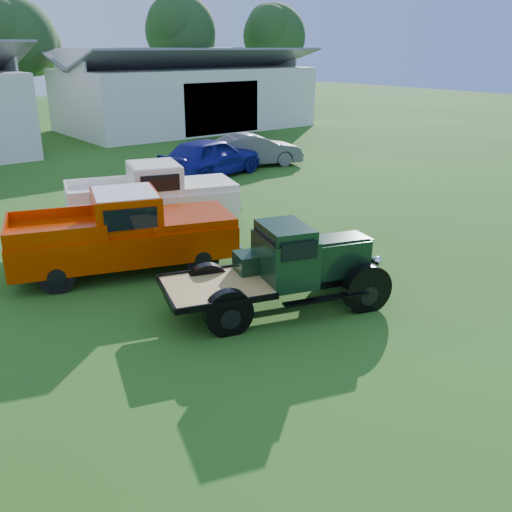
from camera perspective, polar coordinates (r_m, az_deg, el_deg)
ground at (r=12.08m, az=2.75°, el=-6.45°), size 120.00×120.00×0.00m
shed_right at (r=41.08m, az=-7.10°, el=16.20°), size 16.80×9.20×5.20m
tree_c at (r=42.90m, az=-22.52°, el=17.61°), size 5.40×5.40×9.00m
tree_d at (r=49.05m, az=-7.46°, el=19.64°), size 6.00×6.00×10.00m
tree_e at (r=52.02m, az=1.82°, el=19.54°), size 5.70×5.70×9.50m
vintage_flatbed at (r=12.25m, az=2.47°, el=-1.19°), size 5.14×3.23×1.90m
red_pickup at (r=14.72m, az=-13.17°, el=2.40°), size 6.11×3.87×2.08m
white_pickup at (r=18.27m, az=-10.34°, el=5.90°), size 5.77×3.59×1.98m
misc_car_blue at (r=25.33m, az=-4.59°, el=9.85°), size 5.42×3.18×1.73m
misc_car_grey at (r=27.60m, az=-0.22°, el=10.54°), size 4.82×2.92×1.50m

